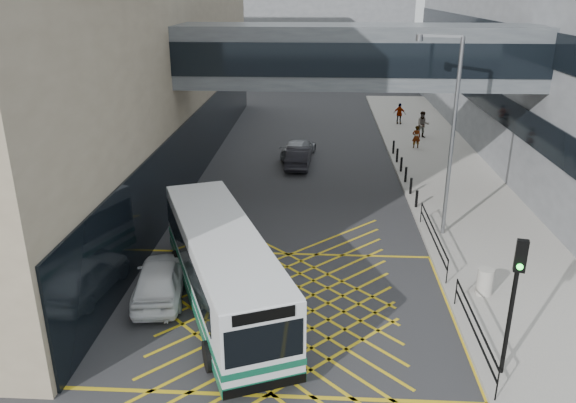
% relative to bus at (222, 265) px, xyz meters
% --- Properties ---
extents(ground, '(120.00, 120.00, 0.00)m').
position_rel_bus_xyz_m(ground, '(2.12, -0.28, -1.58)').
color(ground, '#333335').
extents(building_far, '(28.00, 16.00, 18.00)m').
position_rel_bus_xyz_m(building_far, '(0.12, 59.72, 7.42)').
color(building_far, gray).
rests_on(building_far, ground).
extents(skybridge, '(20.00, 4.10, 3.00)m').
position_rel_bus_xyz_m(skybridge, '(5.12, 11.72, 5.92)').
color(skybridge, '#4F5459').
rests_on(skybridge, ground).
extents(pavement, '(6.00, 54.00, 0.16)m').
position_rel_bus_xyz_m(pavement, '(11.12, 14.72, -1.50)').
color(pavement, '#A7A199').
rests_on(pavement, ground).
extents(box_junction, '(12.00, 9.00, 0.01)m').
position_rel_bus_xyz_m(box_junction, '(2.12, -0.28, -1.58)').
color(box_junction, gold).
rests_on(box_junction, ground).
extents(bus, '(6.17, 10.67, 2.95)m').
position_rel_bus_xyz_m(bus, '(0.00, 0.00, 0.00)').
color(bus, silver).
rests_on(bus, ground).
extents(car_white, '(2.57, 4.93, 1.50)m').
position_rel_bus_xyz_m(car_white, '(-2.38, 0.40, -0.83)').
color(car_white, white).
rests_on(car_white, ground).
extents(car_dark, '(1.89, 4.38, 1.35)m').
position_rel_bus_xyz_m(car_dark, '(2.03, 16.88, -0.91)').
color(car_dark, black).
rests_on(car_dark, ground).
extents(car_silver, '(2.61, 4.49, 1.31)m').
position_rel_bus_xyz_m(car_silver, '(1.93, 19.08, -0.93)').
color(car_silver, '#93969C').
rests_on(car_silver, ground).
extents(traffic_light, '(0.34, 0.52, 4.35)m').
position_rel_bus_xyz_m(traffic_light, '(8.77, -3.65, 1.40)').
color(traffic_light, black).
rests_on(traffic_light, pavement).
extents(street_lamp, '(1.96, 0.79, 8.75)m').
position_rel_bus_xyz_m(street_lamp, '(8.88, 6.54, 3.56)').
color(street_lamp, slate).
rests_on(street_lamp, pavement).
extents(litter_bin, '(0.58, 0.58, 1.00)m').
position_rel_bus_xyz_m(litter_bin, '(9.48, 1.01, -0.92)').
color(litter_bin, '#ADA89E').
rests_on(litter_bin, pavement).
extents(kerb_railings, '(0.05, 12.54, 1.00)m').
position_rel_bus_xyz_m(kerb_railings, '(8.27, 1.50, -0.70)').
color(kerb_railings, black).
rests_on(kerb_railings, pavement).
extents(bollards, '(0.14, 10.14, 0.90)m').
position_rel_bus_xyz_m(bollards, '(8.37, 14.72, -0.97)').
color(bollards, black).
rests_on(bollards, pavement).
extents(pedestrian_a, '(0.64, 0.47, 1.58)m').
position_rel_bus_xyz_m(pedestrian_a, '(10.11, 21.27, -0.63)').
color(pedestrian_a, gray).
rests_on(pedestrian_a, pavement).
extents(pedestrian_b, '(0.97, 0.57, 1.96)m').
position_rel_bus_xyz_m(pedestrian_b, '(11.04, 24.28, -0.44)').
color(pedestrian_b, gray).
rests_on(pedestrian_b, pavement).
extents(pedestrian_c, '(1.12, 0.83, 1.71)m').
position_rel_bus_xyz_m(pedestrian_c, '(9.89, 28.71, -0.57)').
color(pedestrian_c, gray).
rests_on(pedestrian_c, pavement).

